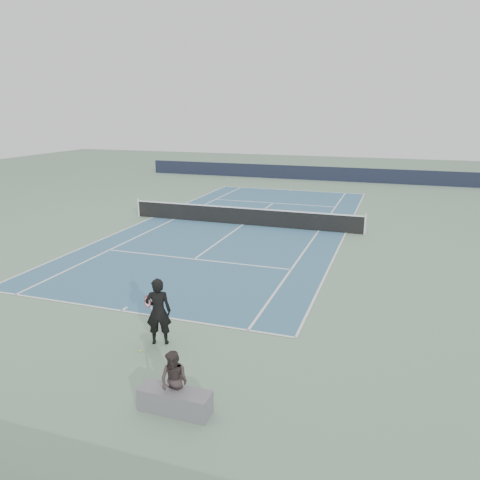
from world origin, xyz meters
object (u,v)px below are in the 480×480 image
(tennis_ball, at_px, (140,351))
(tennis_net, at_px, (243,216))
(tennis_player, at_px, (158,311))
(spectator_bench, at_px, (174,391))

(tennis_ball, bearing_deg, tennis_net, 97.56)
(tennis_net, xyz_separation_m, tennis_ball, (1.85, -13.91, -0.47))
(tennis_player, distance_m, spectator_bench, 3.07)
(tennis_net, relative_size, tennis_player, 7.01)
(tennis_net, height_order, tennis_ball, tennis_net)
(tennis_net, relative_size, spectator_bench, 8.16)
(tennis_player, bearing_deg, spectator_bench, -55.90)
(tennis_ball, relative_size, spectator_bench, 0.04)
(tennis_net, xyz_separation_m, spectator_bench, (3.80, -15.84, -0.02))
(tennis_net, height_order, spectator_bench, spectator_bench)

